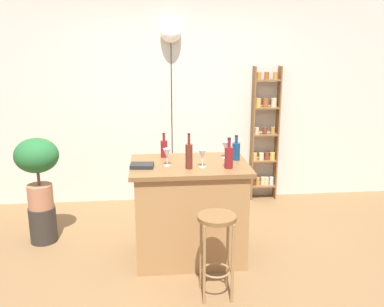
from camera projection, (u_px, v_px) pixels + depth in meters
name	position (u px, v px, depth m)	size (l,w,h in m)	color
ground	(192.00, 271.00, 3.99)	(12.00, 12.00, 0.00)	brown
back_wall	(178.00, 95.00, 5.51)	(6.40, 0.10, 2.80)	beige
kitchen_counter	(189.00, 210.00, 4.16)	(1.11, 0.78, 0.96)	#9E7042
bar_stool	(217.00, 238.00, 3.48)	(0.32, 0.32, 0.72)	#997047
spice_shelf	(265.00, 135.00, 5.61)	(0.35, 0.15, 1.77)	brown
plant_stool	(43.00, 224.00, 4.53)	(0.28, 0.28, 0.38)	#2D2823
potted_plant	(37.00, 164.00, 4.36)	(0.45, 0.40, 0.74)	#A86B4C
bottle_wine_red	(236.00, 151.00, 4.13)	(0.08, 0.08, 0.24)	navy
bottle_olive_oil	(189.00, 155.00, 3.85)	(0.06, 0.06, 0.33)	#5B2319
bottle_vinegar	(229.00, 157.00, 3.86)	(0.08, 0.08, 0.28)	maroon
bottle_sauce_amber	(164.00, 148.00, 4.23)	(0.07, 0.07, 0.24)	maroon
wine_glass_left	(202.00, 155.00, 3.89)	(0.07, 0.07, 0.16)	silver
wine_glass_center	(167.00, 154.00, 3.93)	(0.07, 0.07, 0.16)	silver
wine_glass_right	(225.00, 147.00, 4.19)	(0.07, 0.07, 0.16)	silver
cookbook	(142.00, 166.00, 3.90)	(0.21, 0.15, 0.04)	black
pendant_globe_light	(171.00, 34.00, 5.20)	(0.26, 0.26, 2.30)	black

